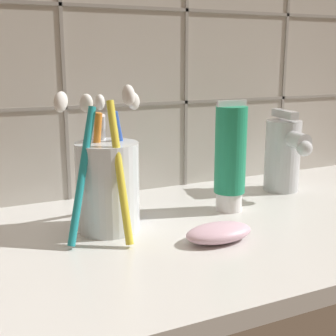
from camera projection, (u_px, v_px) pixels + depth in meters
The scene contains 6 objects.
sink_counter at pixel (237, 227), 61.83cm from camera, with size 78.47×38.45×2.00cm, color silver.
tile_wall_backsplash at pixel (173, 70), 74.36cm from camera, with size 88.47×1.72×41.72cm.
toothbrush_cup at pixel (107, 183), 57.06cm from camera, with size 12.79×17.37×18.42cm.
toothpaste_tube at pixel (230, 157), 64.03cm from camera, with size 4.52×4.30×15.33cm.
sink_faucet at pixel (284, 153), 73.87cm from camera, with size 5.56×10.33×12.87cm.
soap_bar at pixel (219, 233), 54.36cm from camera, with size 8.34×4.67×2.09cm, color #DBB2C6.
Camera 1 is at (-33.11, -48.88, 22.95)cm, focal length 50.00 mm.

